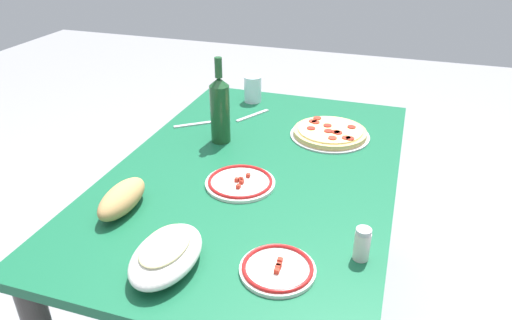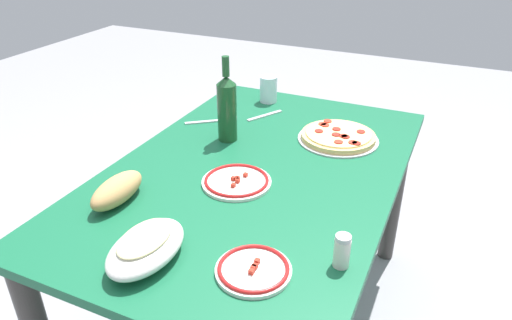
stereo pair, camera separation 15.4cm
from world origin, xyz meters
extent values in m
cube|color=#145938|center=(0.00, 0.00, 0.69)|extent=(1.39, 0.89, 0.03)
cylinder|color=#33302D|center=(0.63, -0.39, 0.34)|extent=(0.07, 0.07, 0.68)
cylinder|color=#33302D|center=(0.63, 0.39, 0.34)|extent=(0.07, 0.07, 0.68)
cylinder|color=#B7B7BC|center=(0.32, -0.19, 0.71)|extent=(0.29, 0.29, 0.01)
cylinder|color=#DBB26B|center=(0.32, -0.19, 0.72)|extent=(0.27, 0.27, 0.02)
cylinder|color=#EFD684|center=(0.32, -0.19, 0.74)|extent=(0.24, 0.24, 0.01)
cylinder|color=maroon|center=(0.34, -0.17, 0.74)|extent=(0.03, 0.03, 0.00)
cylinder|color=#B22D1E|center=(0.36, -0.12, 0.74)|extent=(0.03, 0.03, 0.00)
cylinder|color=maroon|center=(0.25, -0.27, 0.74)|extent=(0.03, 0.03, 0.00)
cylinder|color=#B22D1E|center=(0.36, -0.11, 0.74)|extent=(0.03, 0.03, 0.00)
cylinder|color=maroon|center=(0.29, -0.22, 0.74)|extent=(0.03, 0.03, 0.00)
cylinder|color=maroon|center=(0.35, -0.26, 0.74)|extent=(0.03, 0.03, 0.00)
cylinder|color=maroon|center=(0.30, -0.12, 0.74)|extent=(0.03, 0.03, 0.00)
cylinder|color=maroon|center=(0.29, -0.18, 0.74)|extent=(0.03, 0.03, 0.00)
cylinder|color=#B22D1E|center=(0.40, -0.12, 0.74)|extent=(0.03, 0.03, 0.00)
cylinder|color=#B22D1E|center=(0.29, -0.21, 0.74)|extent=(0.03, 0.03, 0.00)
cylinder|color=#B22D1E|center=(0.24, -0.21, 0.74)|extent=(0.03, 0.03, 0.00)
cylinder|color=#B22D1E|center=(0.25, -0.26, 0.74)|extent=(0.03, 0.03, 0.00)
ellipsoid|color=white|center=(-0.52, 0.05, 0.74)|extent=(0.24, 0.15, 0.07)
ellipsoid|color=#AD2819|center=(-0.52, 0.05, 0.76)|extent=(0.20, 0.12, 0.03)
ellipsoid|color=beige|center=(-0.52, 0.05, 0.77)|extent=(0.17, 0.10, 0.02)
cylinder|color=#194723|center=(0.16, 0.18, 0.81)|extent=(0.07, 0.07, 0.21)
cone|color=#194723|center=(0.16, 0.18, 0.94)|extent=(0.07, 0.07, 0.03)
cylinder|color=#194723|center=(0.16, 0.18, 0.99)|extent=(0.03, 0.03, 0.07)
cylinder|color=silver|center=(0.57, 0.20, 0.77)|extent=(0.07, 0.07, 0.11)
cylinder|color=white|center=(-0.11, 0.01, 0.71)|extent=(0.22, 0.22, 0.01)
torus|color=red|center=(-0.11, 0.01, 0.72)|extent=(0.20, 0.20, 0.01)
cube|color=#AD2819|center=(-0.12, 0.02, 0.73)|extent=(0.01, 0.01, 0.01)
cube|color=#AD2819|center=(-0.15, 0.01, 0.73)|extent=(0.01, 0.01, 0.01)
cube|color=#AD2819|center=(-0.11, 0.01, 0.73)|extent=(0.01, 0.01, 0.01)
cube|color=#AD2819|center=(-0.12, 0.01, 0.73)|extent=(0.01, 0.01, 0.01)
cube|color=#AD2819|center=(-0.08, 0.00, 0.73)|extent=(0.01, 0.01, 0.01)
cube|color=#AD2819|center=(-0.12, 0.01, 0.73)|extent=(0.01, 0.01, 0.01)
cylinder|color=white|center=(-0.46, -0.20, 0.71)|extent=(0.18, 0.18, 0.01)
torus|color=red|center=(-0.46, -0.20, 0.72)|extent=(0.17, 0.17, 0.01)
cube|color=#AD2819|center=(-0.47, -0.20, 0.73)|extent=(0.01, 0.01, 0.01)
cube|color=#AD2819|center=(-0.46, -0.20, 0.73)|extent=(0.01, 0.01, 0.01)
cube|color=#AD2819|center=(-0.46, -0.20, 0.73)|extent=(0.01, 0.01, 0.01)
cube|color=#AD2819|center=(-0.44, -0.20, 0.73)|extent=(0.01, 0.01, 0.01)
ellipsoid|color=tan|center=(-0.35, 0.28, 0.75)|extent=(0.20, 0.09, 0.08)
cylinder|color=silver|center=(-0.35, -0.38, 0.75)|extent=(0.04, 0.04, 0.07)
cylinder|color=#B7B7BC|center=(-0.35, -0.38, 0.79)|extent=(0.04, 0.04, 0.01)
cube|color=#B7B7BC|center=(0.41, 0.15, 0.71)|extent=(0.16, 0.10, 0.00)
cube|color=#B7B7BC|center=(0.26, 0.33, 0.71)|extent=(0.11, 0.15, 0.00)
camera|label=1|loc=(-1.29, -0.42, 1.47)|focal=33.31mm
camera|label=2|loc=(-1.24, -0.56, 1.47)|focal=33.31mm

